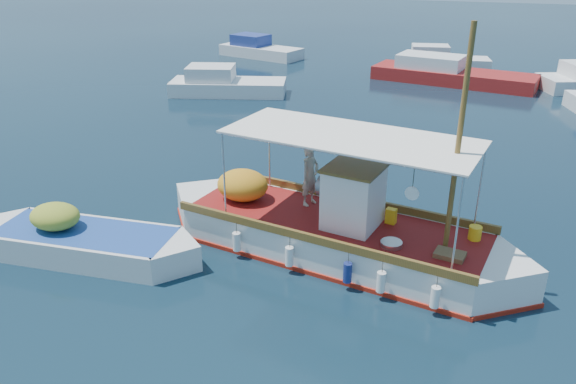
% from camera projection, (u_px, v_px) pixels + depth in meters
% --- Properties ---
extents(ground, '(160.00, 160.00, 0.00)m').
position_uv_depth(ground, '(323.00, 258.00, 15.26)').
color(ground, black).
rests_on(ground, ground).
extents(fishing_caique, '(10.60, 4.33, 6.57)m').
position_uv_depth(fishing_caique, '(331.00, 233.00, 15.33)').
color(fishing_caique, white).
rests_on(fishing_caique, ground).
extents(dinghy, '(6.72, 2.22, 1.64)m').
position_uv_depth(dinghy, '(84.00, 244.00, 15.25)').
color(dinghy, white).
rests_on(dinghy, ground).
extents(bg_boat_nw, '(6.83, 3.97, 1.80)m').
position_uv_depth(bg_boat_nw, '(225.00, 86.00, 31.78)').
color(bg_boat_nw, silver).
rests_on(bg_boat_nw, ground).
extents(bg_boat_n, '(10.04, 4.62, 1.80)m').
position_uv_depth(bg_boat_n, '(448.00, 75.00, 34.48)').
color(bg_boat_n, maroon).
rests_on(bg_boat_n, ground).
extents(bg_boat_far_w, '(6.77, 4.02, 1.80)m').
position_uv_depth(bg_boat_far_w, '(259.00, 50.00, 42.49)').
color(bg_boat_far_w, silver).
rests_on(bg_boat_far_w, ground).
extents(bg_boat_far_n, '(6.34, 3.02, 1.80)m').
position_uv_depth(bg_boat_far_n, '(440.00, 62.00, 38.22)').
color(bg_boat_far_n, silver).
rests_on(bg_boat_far_n, ground).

